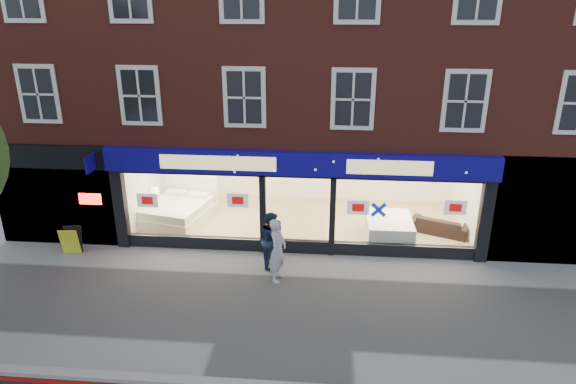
# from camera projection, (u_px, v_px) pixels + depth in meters

# --- Properties ---
(ground) EXTENTS (120.00, 120.00, 0.00)m
(ground) POSITION_uv_depth(u_px,v_px,m) (289.00, 308.00, 13.08)
(ground) COLOR gray
(ground) RESTS_ON ground
(showroom_floor) EXTENTS (11.00, 4.50, 0.10)m
(showroom_floor) POSITION_uv_depth(u_px,v_px,m) (302.00, 222.00, 17.94)
(showroom_floor) COLOR tan
(showroom_floor) RESTS_ON ground
(building) EXTENTS (19.00, 8.26, 10.30)m
(building) POSITION_uv_depth(u_px,v_px,m) (306.00, 20.00, 17.13)
(building) COLOR maroon
(building) RESTS_ON ground
(display_bed) EXTENTS (2.44, 2.75, 1.35)m
(display_bed) POSITION_uv_depth(u_px,v_px,m) (179.00, 210.00, 17.83)
(display_bed) COLOR white
(display_bed) RESTS_ON showroom_floor
(bedside_table) EXTENTS (0.58, 0.58, 0.55)m
(bedside_table) POSITION_uv_depth(u_px,v_px,m) (157.00, 210.00, 18.07)
(bedside_table) COLOR brown
(bedside_table) RESTS_ON showroom_floor
(mattress_stack) EXTENTS (1.43, 1.81, 0.71)m
(mattress_stack) POSITION_uv_depth(u_px,v_px,m) (389.00, 229.00, 16.44)
(mattress_stack) COLOR silver
(mattress_stack) RESTS_ON showroom_floor
(sofa) EXTENTS (2.00, 1.41, 0.54)m
(sofa) POSITION_uv_depth(u_px,v_px,m) (440.00, 225.00, 16.93)
(sofa) COLOR black
(sofa) RESTS_ON showroom_floor
(a_board) EXTENTS (0.60, 0.42, 0.87)m
(a_board) POSITION_uv_depth(u_px,v_px,m) (71.00, 241.00, 15.71)
(a_board) COLOR yellow
(a_board) RESTS_ON ground
(pedestrian_grey) EXTENTS (0.58, 0.75, 1.84)m
(pedestrian_grey) POSITION_uv_depth(u_px,v_px,m) (278.00, 250.00, 14.08)
(pedestrian_grey) COLOR #B4B7BC
(pedestrian_grey) RESTS_ON ground
(pedestrian_blue) EXTENTS (0.71, 0.88, 1.70)m
(pedestrian_blue) POSITION_uv_depth(u_px,v_px,m) (272.00, 240.00, 14.84)
(pedestrian_blue) COLOR #172542
(pedestrian_blue) RESTS_ON ground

